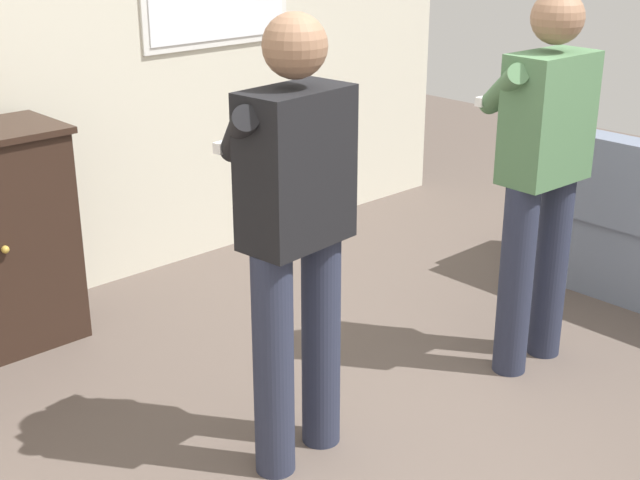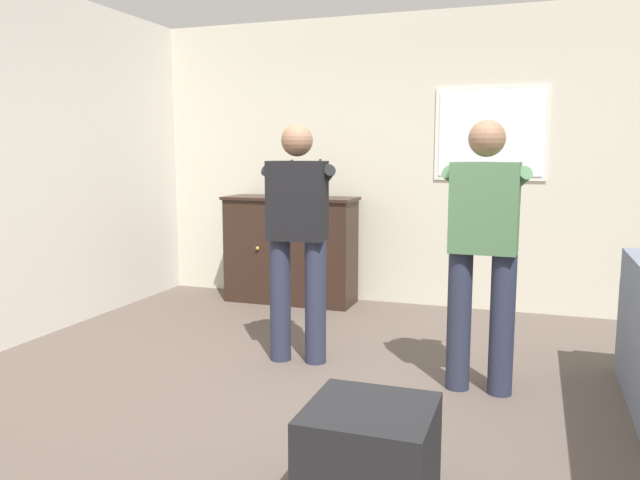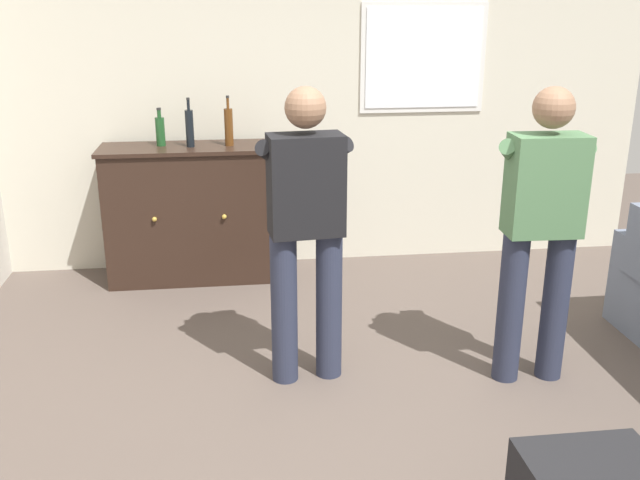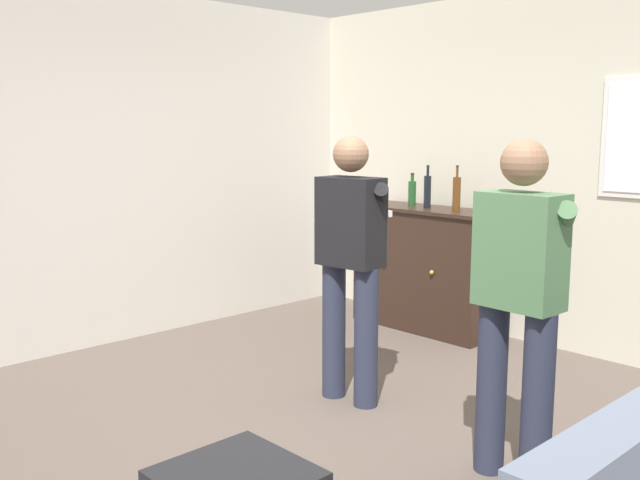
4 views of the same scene
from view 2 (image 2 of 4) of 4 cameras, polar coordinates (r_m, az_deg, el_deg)
ground at (r=3.89m, az=0.30°, el=-14.44°), size 10.40×10.40×0.00m
wall_back_with_window at (r=6.17m, az=8.47°, el=7.15°), size 5.20×0.15×2.80m
sideboard_cabinet at (r=6.22m, az=-2.69°, el=-0.88°), size 1.32×0.49×1.06m
bottle_wine_green at (r=6.27m, az=-4.23°, el=5.07°), size 0.07×0.07×0.28m
bottle_liquor_amber at (r=6.12m, az=-2.58°, el=5.29°), size 0.06×0.06×0.36m
bottle_spirits_clear at (r=6.03m, az=0.03°, el=5.27°), size 0.06×0.06×0.37m
ottoman at (r=2.81m, az=4.55°, el=-18.95°), size 0.53×0.53×0.42m
person_standing_left at (r=4.38m, az=-2.03°, el=0.78°), size 0.56×0.49×1.68m
person_standing_right at (r=3.93m, az=14.71°, el=-0.29°), size 0.56×0.48×1.68m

